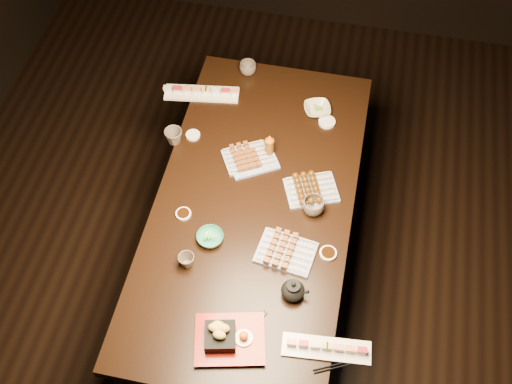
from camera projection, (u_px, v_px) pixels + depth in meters
The scene contains 23 objects.
ground at pixel (254, 328), 3.38m from camera, with size 5.00×5.00×0.00m, color black.
dining_table at pixel (254, 245), 3.24m from camera, with size 0.90×1.80×0.75m, color black.
sushi_platter_near at pixel (327, 347), 2.52m from camera, with size 0.35×0.10×0.04m, color white, non-canonical shape.
sushi_platter_far at pixel (202, 91), 3.31m from camera, with size 0.38×0.11×0.05m, color white, non-canonical shape.
yakitori_plate_center at pixel (253, 158), 3.05m from camera, with size 0.23×0.16×0.06m, color #828EB6, non-canonical shape.
yakitori_plate_right at pixel (286, 250), 2.76m from camera, with size 0.25×0.18×0.06m, color #828EB6, non-canonical shape.
yakitori_plate_left at pixel (247, 155), 3.06m from camera, with size 0.22×0.16×0.06m, color #828EB6, non-canonical shape.
tsukune_plate at pixel (312, 188), 2.95m from camera, with size 0.24×0.17×0.06m, color #828EB6, non-canonical shape.
edamame_bowl_green at pixel (210, 238), 2.81m from camera, with size 0.12×0.12×0.04m, color #2B8662.
edamame_bowl_cream at pixel (317, 109), 3.25m from camera, with size 0.13×0.13×0.03m, color #BEB99C.
tempura_tray at pixel (230, 336), 2.51m from camera, with size 0.28×0.22×0.10m, color black, non-canonical shape.
teacup_near_left at pixel (187, 261), 2.72m from camera, with size 0.07×0.07×0.07m, color #53483F.
teacup_mid_right at pixel (313, 206), 2.88m from camera, with size 0.10×0.10×0.08m, color #53483F.
teacup_far_left at pixel (174, 137), 3.11m from camera, with size 0.09×0.09×0.08m, color #53483F.
teacup_far_right at pixel (248, 68), 3.39m from camera, with size 0.09×0.09×0.07m, color #53483F.
teapot at pixel (293, 289), 2.63m from camera, with size 0.12×0.12×0.10m, color black, non-canonical shape.
condiment_bottle at pixel (269, 145), 3.04m from camera, with size 0.04×0.04×0.14m, color brown.
sauce_dish_west at pixel (183, 214), 2.89m from camera, with size 0.07×0.07×0.01m, color white.
sauce_dish_east at pixel (327, 122), 3.21m from camera, with size 0.08×0.08×0.01m, color white.
sauce_dish_se at pixel (328, 253), 2.78m from camera, with size 0.08×0.08×0.01m, color white.
sauce_dish_nw at pixel (193, 135), 3.16m from camera, with size 0.07×0.07×0.01m, color white.
chopsticks_near at pixel (249, 331), 2.57m from camera, with size 0.22×0.02×0.01m, color black, non-canonical shape.
chopsticks_se at pixel (340, 365), 2.49m from camera, with size 0.22×0.02×0.01m, color black, non-canonical shape.
Camera 1 is at (0.28, -1.33, 3.18)m, focal length 45.00 mm.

